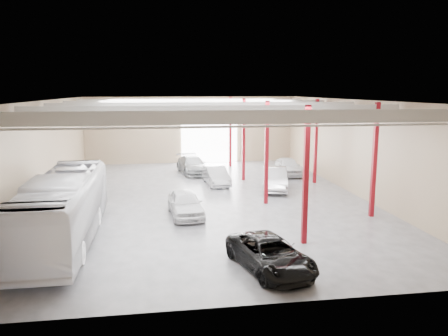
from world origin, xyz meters
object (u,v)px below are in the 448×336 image
object	(u,v)px
black_sedan	(270,254)
car_right_near	(275,179)
car_row_c	(192,165)
car_row_a	(185,203)
car_right_far	(288,166)
car_row_b	(216,176)
coach_bus	(63,208)

from	to	relation	value
black_sedan	car_right_near	distance (m)	15.59
black_sedan	car_row_c	distance (m)	22.76
car_row_c	black_sedan	bearing A→B (deg)	-95.15
car_row_a	car_right_near	xyz separation A→B (m)	(7.36, 6.23, 0.06)
car_row_a	car_right_far	distance (m)	15.63
black_sedan	car_right_far	world-z (taller)	car_right_far
car_row_b	car_row_c	size ratio (longest dim) A/B	0.83
coach_bus	car_row_c	size ratio (longest dim) A/B	2.29
coach_bus	car_right_far	bearing A→B (deg)	42.92
coach_bus	car_row_a	distance (m)	7.46
coach_bus	car_row_a	world-z (taller)	coach_bus
car_row_c	car_right_far	bearing A→B (deg)	-22.48
car_right_far	car_row_a	bearing A→B (deg)	-125.75
car_row_b	black_sedan	bearing A→B (deg)	-95.02
black_sedan	car_row_a	bearing A→B (deg)	95.43
car_row_a	car_row_c	size ratio (longest dim) A/B	0.86
car_right_far	black_sedan	bearing A→B (deg)	-104.06
black_sedan	car_right_far	xyz separation A→B (m)	(7.04, 20.65, 0.08)
coach_bus	car_row_c	world-z (taller)	coach_bus
black_sedan	car_row_a	size ratio (longest dim) A/B	1.08
coach_bus	black_sedan	bearing A→B (deg)	-28.41
car_right_near	coach_bus	bearing A→B (deg)	-131.00
coach_bus	car_row_a	size ratio (longest dim) A/B	2.67
car_row_b	car_row_c	distance (m)	5.42
coach_bus	black_sedan	xyz separation A→B (m)	(9.53, -5.09, -1.04)
car_row_c	car_right_near	size ratio (longest dim) A/B	1.05
black_sedan	car_row_b	world-z (taller)	car_row_b
coach_bus	car_row_b	distance (m)	15.65
black_sedan	car_right_near	bearing A→B (deg)	60.10
car_row_a	car_right_near	bearing A→B (deg)	35.43
coach_bus	black_sedan	size ratio (longest dim) A/B	2.46
car_row_b	car_right_near	world-z (taller)	car_right_near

